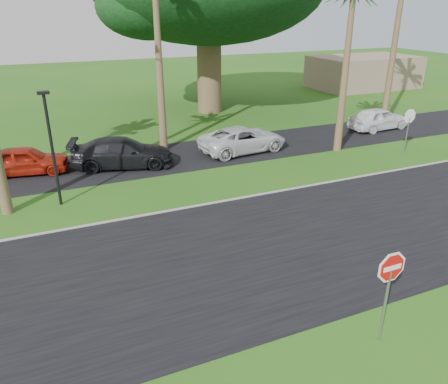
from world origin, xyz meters
TOP-DOWN VIEW (x-y plane):
  - ground at (0.00, 0.00)m, footprint 120.00×120.00m
  - road at (0.00, 2.00)m, footprint 120.00×8.00m
  - parking_strip at (0.00, 12.50)m, footprint 120.00×5.00m
  - curb at (0.00, 6.05)m, footprint 120.00×0.12m
  - stop_sign_near at (0.50, -3.00)m, footprint 1.05×0.07m
  - stop_sign_far at (12.00, 8.00)m, footprint 1.05×0.07m
  - streetlight_right at (-6.00, 8.50)m, footprint 0.45×0.25m
  - building_far at (24.00, 26.00)m, footprint 10.00×6.00m
  - car_red at (-7.19, 12.87)m, footprint 4.20×2.28m
  - car_dark at (-2.69, 12.04)m, footprint 5.43×3.29m
  - car_minivan at (3.98, 11.89)m, footprint 5.21×2.83m
  - car_pickup at (14.18, 12.59)m, footprint 4.36×2.01m

SIDE VIEW (x-z plane):
  - ground at x=0.00m, z-range 0.00..0.00m
  - road at x=0.00m, z-range 0.00..0.02m
  - parking_strip at x=0.00m, z-range 0.00..0.02m
  - curb at x=0.00m, z-range 0.00..0.06m
  - car_red at x=-7.19m, z-range 0.00..1.35m
  - car_minivan at x=3.98m, z-range 0.00..1.39m
  - car_pickup at x=14.18m, z-range 0.00..1.45m
  - car_dark at x=-2.69m, z-range 0.00..1.47m
  - building_far at x=24.00m, z-range 0.00..3.00m
  - stop_sign_near at x=0.50m, z-range 0.46..3.09m
  - stop_sign_far at x=12.00m, z-range 0.46..3.09m
  - streetlight_right at x=-6.00m, z-range 0.33..4.97m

